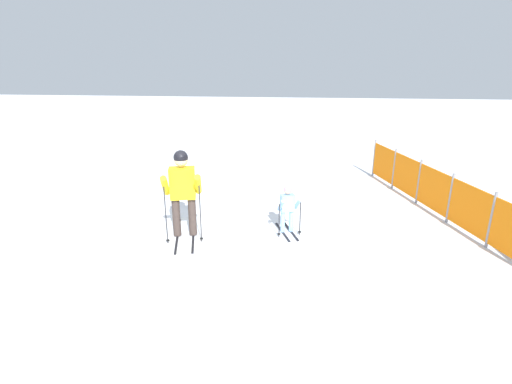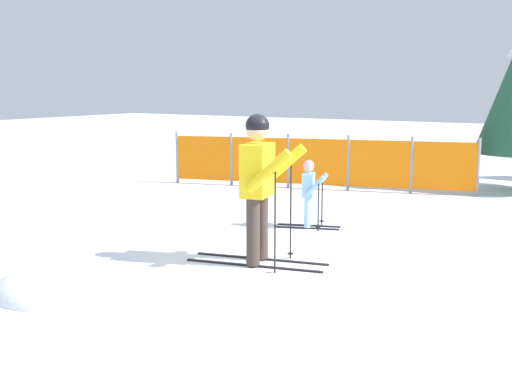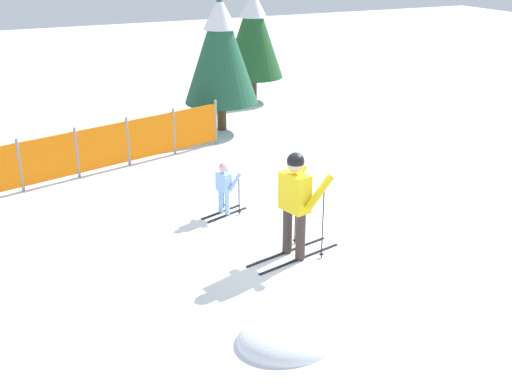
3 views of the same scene
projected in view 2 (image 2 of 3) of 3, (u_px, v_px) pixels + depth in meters
ground_plane at (283, 261)px, 7.65m from camera, size 60.00×60.00×0.00m
skier_adult at (259, 175)px, 7.40m from camera, size 1.70×0.84×1.76m
skier_child at (309, 189)px, 9.38m from camera, size 0.96×0.56×1.01m
safety_fence at (318, 162)px, 12.92m from camera, size 5.97×1.71×1.10m
snow_mound at (55, 293)px, 6.50m from camera, size 1.35×1.14×0.54m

